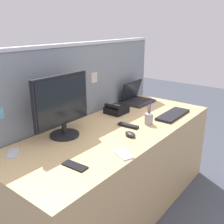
% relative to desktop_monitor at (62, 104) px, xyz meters
% --- Properties ---
extents(ground_plane, '(10.00, 10.00, 0.00)m').
position_rel_desktop_monitor_xyz_m(ground_plane, '(0.36, -0.22, -0.96)').
color(ground_plane, '#424751').
extents(desk, '(1.91, 0.76, 0.73)m').
position_rel_desktop_monitor_xyz_m(desk, '(0.36, -0.22, -0.60)').
color(desk, tan).
rests_on(desk, ground_plane).
extents(cubicle_divider, '(2.03, 0.07, 1.36)m').
position_rel_desktop_monitor_xyz_m(cubicle_divider, '(0.36, 0.21, -0.28)').
color(cubicle_divider, gray).
rests_on(cubicle_divider, ground_plane).
extents(desktop_monitor, '(0.47, 0.21, 0.45)m').
position_rel_desktop_monitor_xyz_m(desktop_monitor, '(0.00, 0.00, 0.00)').
color(desktop_monitor, black).
rests_on(desktop_monitor, desk).
extents(laptop, '(0.32, 0.25, 0.22)m').
position_rel_desktop_monitor_xyz_m(laptop, '(1.03, 0.06, -0.18)').
color(laptop, '#232328').
rests_on(laptop, desk).
extents(desk_phone, '(0.18, 0.17, 0.10)m').
position_rel_desktop_monitor_xyz_m(desk_phone, '(0.63, 0.00, -0.20)').
color(desk_phone, black).
rests_on(desk_phone, desk).
extents(keyboard_main, '(0.40, 0.15, 0.02)m').
position_rel_desktop_monitor_xyz_m(keyboard_main, '(0.88, -0.44, -0.23)').
color(keyboard_main, black).
rests_on(keyboard_main, desk).
extents(computer_mouse_right_hand, '(0.09, 0.11, 0.03)m').
position_rel_desktop_monitor_xyz_m(computer_mouse_right_hand, '(0.29, -0.39, -0.22)').
color(computer_mouse_right_hand, '#232328').
rests_on(computer_mouse_right_hand, desk).
extents(pen_cup, '(0.07, 0.07, 0.18)m').
position_rel_desktop_monitor_xyz_m(pen_cup, '(0.58, -0.37, -0.19)').
color(pen_cup, '#99999E').
rests_on(pen_cup, desk).
extents(cell_phone_silver_slab, '(0.13, 0.14, 0.01)m').
position_rel_desktop_monitor_xyz_m(cell_phone_silver_slab, '(-0.39, 0.04, -0.23)').
color(cell_phone_silver_slab, '#B7BAC1').
rests_on(cell_phone_silver_slab, desk).
extents(cell_phone_white_slab, '(0.12, 0.16, 0.01)m').
position_rel_desktop_monitor_xyz_m(cell_phone_white_slab, '(0.03, -0.51, -0.23)').
color(cell_phone_white_slab, silver).
rests_on(cell_phone_white_slab, desk).
extents(cell_phone_black_slab, '(0.07, 0.16, 0.01)m').
position_rel_desktop_monitor_xyz_m(cell_phone_black_slab, '(-0.25, -0.38, -0.23)').
color(cell_phone_black_slab, black).
rests_on(cell_phone_black_slab, desk).
extents(tv_remote, '(0.06, 0.17, 0.02)m').
position_rel_desktop_monitor_xyz_m(tv_remote, '(0.43, -0.27, -0.23)').
color(tv_remote, black).
rests_on(tv_remote, desk).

